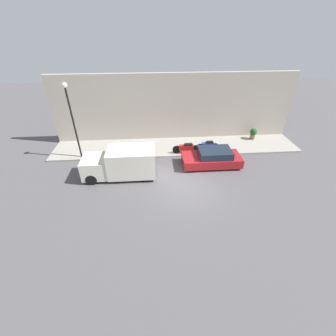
{
  "coord_description": "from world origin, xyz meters",
  "views": [
    {
      "loc": [
        -11.03,
        1.92,
        8.7
      ],
      "look_at": [
        1.28,
        0.99,
        0.6
      ],
      "focal_mm": 24.0,
      "sensor_mm": 36.0,
      "label": 1
    }
  ],
  "objects_px": {
    "motorcycle_blue": "(208,145)",
    "motorcycle_red": "(186,148)",
    "delivery_van": "(121,163)",
    "potted_plant": "(253,133)",
    "parked_car": "(212,158)",
    "streetlamp": "(71,111)"
  },
  "relations": [
    {
      "from": "delivery_van",
      "to": "parked_car",
      "type": "bearing_deg",
      "value": -82.52
    },
    {
      "from": "delivery_van",
      "to": "motorcycle_blue",
      "type": "xyz_separation_m",
      "value": [
        2.86,
        -6.44,
        -0.47
      ]
    },
    {
      "from": "delivery_van",
      "to": "potted_plant",
      "type": "relative_size",
      "value": 4.83
    },
    {
      "from": "potted_plant",
      "to": "motorcycle_blue",
      "type": "bearing_deg",
      "value": 111.12
    },
    {
      "from": "motorcycle_red",
      "to": "motorcycle_blue",
      "type": "bearing_deg",
      "value": -79.1
    },
    {
      "from": "motorcycle_blue",
      "to": "streetlamp",
      "type": "xyz_separation_m",
      "value": [
        -0.3,
        9.71,
        3.12
      ]
    },
    {
      "from": "motorcycle_red",
      "to": "motorcycle_blue",
      "type": "distance_m",
      "value": 1.79
    },
    {
      "from": "motorcycle_blue",
      "to": "motorcycle_red",
      "type": "bearing_deg",
      "value": 100.9
    },
    {
      "from": "streetlamp",
      "to": "motorcycle_blue",
      "type": "bearing_deg",
      "value": -88.26
    },
    {
      "from": "motorcycle_blue",
      "to": "potted_plant",
      "type": "distance_m",
      "value": 4.61
    },
    {
      "from": "delivery_van",
      "to": "motorcycle_blue",
      "type": "distance_m",
      "value": 7.06
    },
    {
      "from": "streetlamp",
      "to": "potted_plant",
      "type": "distance_m",
      "value": 14.46
    },
    {
      "from": "delivery_van",
      "to": "streetlamp",
      "type": "xyz_separation_m",
      "value": [
        2.57,
        3.27,
        2.66
      ]
    },
    {
      "from": "parked_car",
      "to": "streetlamp",
      "type": "bearing_deg",
      "value": 79.66
    },
    {
      "from": "motorcycle_blue",
      "to": "streetlamp",
      "type": "distance_m",
      "value": 10.21
    },
    {
      "from": "parked_car",
      "to": "streetlamp",
      "type": "relative_size",
      "value": 0.76
    },
    {
      "from": "delivery_van",
      "to": "motorcycle_red",
      "type": "relative_size",
      "value": 2.21
    },
    {
      "from": "motorcycle_red",
      "to": "potted_plant",
      "type": "bearing_deg",
      "value": -71.73
    },
    {
      "from": "delivery_van",
      "to": "motorcycle_red",
      "type": "height_order",
      "value": "delivery_van"
    },
    {
      "from": "parked_car",
      "to": "delivery_van",
      "type": "relative_size",
      "value": 0.88
    },
    {
      "from": "parked_car",
      "to": "streetlamp",
      "type": "xyz_separation_m",
      "value": [
        1.74,
        9.55,
        3.06
      ]
    },
    {
      "from": "parked_car",
      "to": "motorcycle_blue",
      "type": "relative_size",
      "value": 2.29
    }
  ]
}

